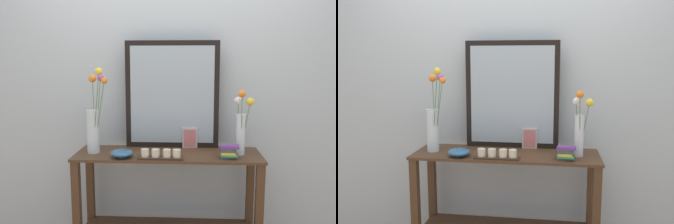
{
  "view_description": "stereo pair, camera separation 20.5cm",
  "coord_description": "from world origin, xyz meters",
  "views": [
    {
      "loc": [
        0.14,
        -2.49,
        1.52
      ],
      "look_at": [
        0.0,
        0.0,
        1.15
      ],
      "focal_mm": 37.02,
      "sensor_mm": 36.0,
      "label": 1
    },
    {
      "loc": [
        0.34,
        -2.48,
        1.52
      ],
      "look_at": [
        0.0,
        0.0,
        1.15
      ],
      "focal_mm": 37.02,
      "sensor_mm": 36.0,
      "label": 2
    }
  ],
  "objects": [
    {
      "name": "wall_back",
      "position": [
        0.0,
        0.34,
        1.35
      ],
      "size": [
        6.4,
        0.08,
        2.7
      ],
      "primitive_type": "cube",
      "color": "#B2BCC1",
      "rests_on": "ground"
    },
    {
      "name": "console_table",
      "position": [
        0.0,
        0.0,
        0.52
      ],
      "size": [
        1.37,
        0.43,
        0.84
      ],
      "color": "#472D1C",
      "rests_on": "ground"
    },
    {
      "name": "mirror_leaning",
      "position": [
        0.02,
        0.19,
        1.26
      ],
      "size": [
        0.73,
        0.03,
        0.83
      ],
      "color": "black",
      "rests_on": "console_table"
    },
    {
      "name": "tall_vase_left",
      "position": [
        -0.54,
        -0.02,
        1.07
      ],
      "size": [
        0.18,
        0.18,
        0.63
      ],
      "color": "silver",
      "rests_on": "console_table"
    },
    {
      "name": "vase_right",
      "position": [
        0.53,
        -0.01,
        1.07
      ],
      "size": [
        0.15,
        0.15,
        0.48
      ],
      "color": "silver",
      "rests_on": "console_table"
    },
    {
      "name": "candle_tray",
      "position": [
        -0.04,
        -0.15,
        0.87
      ],
      "size": [
        0.32,
        0.09,
        0.07
      ],
      "color": "#382316",
      "rests_on": "console_table"
    },
    {
      "name": "picture_frame_small",
      "position": [
        0.16,
        0.16,
        0.92
      ],
      "size": [
        0.12,
        0.01,
        0.16
      ],
      "color": "#B7B2AD",
      "rests_on": "console_table"
    },
    {
      "name": "decorative_bowl",
      "position": [
        -0.32,
        -0.14,
        0.88
      ],
      "size": [
        0.16,
        0.16,
        0.06
      ],
      "color": "#2D5B84",
      "rests_on": "console_table"
    },
    {
      "name": "book_stack",
      "position": [
        0.43,
        -0.12,
        0.89
      ],
      "size": [
        0.14,
        0.11,
        0.09
      ],
      "color": "#424247",
      "rests_on": "console_table"
    }
  ]
}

